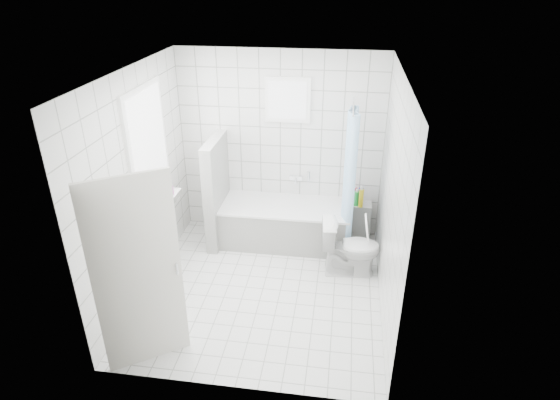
# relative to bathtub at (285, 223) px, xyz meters

# --- Properties ---
(ground) EXTENTS (3.00, 3.00, 0.00)m
(ground) POSITION_rel_bathtub_xyz_m (-0.13, -1.12, -0.29)
(ground) COLOR white
(ground) RESTS_ON ground
(ceiling) EXTENTS (3.00, 3.00, 0.00)m
(ceiling) POSITION_rel_bathtub_xyz_m (-0.13, -1.12, 2.31)
(ceiling) COLOR white
(ceiling) RESTS_ON ground
(wall_back) EXTENTS (2.80, 0.02, 2.60)m
(wall_back) POSITION_rel_bathtub_xyz_m (-0.13, 0.38, 1.01)
(wall_back) COLOR white
(wall_back) RESTS_ON ground
(wall_front) EXTENTS (2.80, 0.02, 2.60)m
(wall_front) POSITION_rel_bathtub_xyz_m (-0.13, -2.62, 1.01)
(wall_front) COLOR white
(wall_front) RESTS_ON ground
(wall_left) EXTENTS (0.02, 3.00, 2.60)m
(wall_left) POSITION_rel_bathtub_xyz_m (-1.53, -1.12, 1.01)
(wall_left) COLOR white
(wall_left) RESTS_ON ground
(wall_right) EXTENTS (0.02, 3.00, 2.60)m
(wall_right) POSITION_rel_bathtub_xyz_m (1.27, -1.12, 1.01)
(wall_right) COLOR white
(wall_right) RESTS_ON ground
(window_left) EXTENTS (0.01, 0.90, 1.40)m
(window_left) POSITION_rel_bathtub_xyz_m (-1.48, -0.82, 1.31)
(window_left) COLOR white
(window_left) RESTS_ON wall_left
(window_back) EXTENTS (0.50, 0.01, 0.50)m
(window_back) POSITION_rel_bathtub_xyz_m (-0.03, 0.33, 1.66)
(window_back) COLOR white
(window_back) RESTS_ON wall_back
(window_sill) EXTENTS (0.18, 1.02, 0.08)m
(window_sill) POSITION_rel_bathtub_xyz_m (-1.44, -0.82, 0.57)
(window_sill) COLOR white
(window_sill) RESTS_ON wall_left
(door) EXTENTS (0.68, 0.49, 2.00)m
(door) POSITION_rel_bathtub_xyz_m (-1.05, -2.38, 0.71)
(door) COLOR silver
(door) RESTS_ON ground
(bathtub) EXTENTS (1.77, 0.77, 0.58)m
(bathtub) POSITION_rel_bathtub_xyz_m (0.00, 0.00, 0.00)
(bathtub) COLOR white
(bathtub) RESTS_ON ground
(partition_wall) EXTENTS (0.15, 0.85, 1.50)m
(partition_wall) POSITION_rel_bathtub_xyz_m (-0.95, -0.05, 0.46)
(partition_wall) COLOR white
(partition_wall) RESTS_ON ground
(tiled_ledge) EXTENTS (0.40, 0.24, 0.55)m
(tiled_ledge) POSITION_rel_bathtub_xyz_m (0.98, 0.25, -0.02)
(tiled_ledge) COLOR white
(tiled_ledge) RESTS_ON ground
(toilet) EXTENTS (0.76, 0.47, 0.74)m
(toilet) POSITION_rel_bathtub_xyz_m (0.90, -0.62, 0.08)
(toilet) COLOR white
(toilet) RESTS_ON ground
(curtain_rod) EXTENTS (0.02, 0.80, 0.02)m
(curtain_rod) POSITION_rel_bathtub_xyz_m (0.82, -0.02, 1.71)
(curtain_rod) COLOR silver
(curtain_rod) RESTS_ON wall_back
(shower_curtain) EXTENTS (0.14, 0.48, 1.78)m
(shower_curtain) POSITION_rel_bathtub_xyz_m (0.82, -0.16, 0.81)
(shower_curtain) COLOR #4FA5E9
(shower_curtain) RESTS_ON curtain_rod
(tub_faucet) EXTENTS (0.18, 0.06, 0.06)m
(tub_faucet) POSITION_rel_bathtub_xyz_m (0.10, 0.33, 0.56)
(tub_faucet) COLOR silver
(tub_faucet) RESTS_ON wall_back
(sill_bottles) EXTENTS (0.16, 0.60, 0.19)m
(sill_bottles) POSITION_rel_bathtub_xyz_m (-1.43, -0.85, 0.69)
(sill_bottles) COLOR #C462AA
(sill_bottles) RESTS_ON window_sill
(ledge_bottles) EXTENTS (0.15, 0.17, 0.26)m
(ledge_bottles) POSITION_rel_bathtub_xyz_m (0.98, 0.22, 0.38)
(ledge_bottles) COLOR yellow
(ledge_bottles) RESTS_ON tiled_ledge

